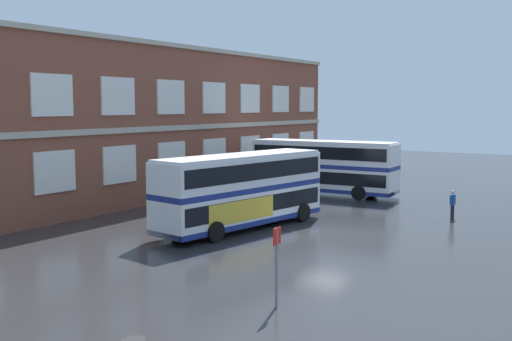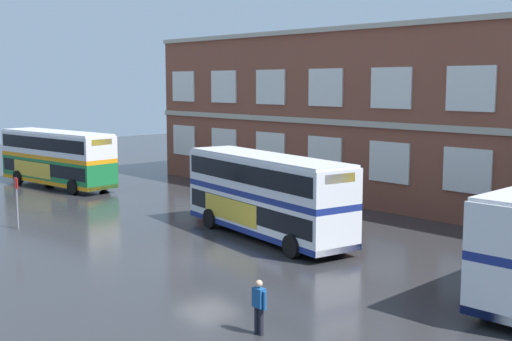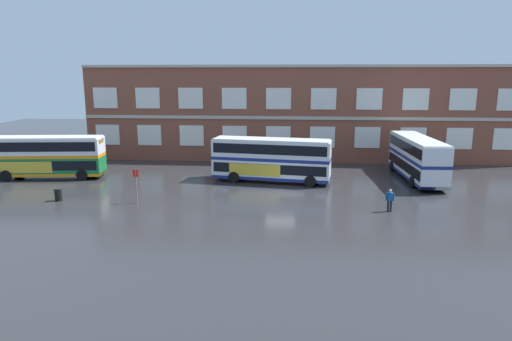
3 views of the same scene
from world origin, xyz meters
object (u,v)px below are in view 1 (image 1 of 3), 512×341
double_decker_middle (242,190)px  waiting_passenger (453,203)px  double_decker_far (324,166)px  bus_stand_flag (277,259)px

double_decker_middle → waiting_passenger: 12.85m
double_decker_far → bus_stand_flag: (-24.02, -10.19, -0.51)m
double_decker_middle → waiting_passenger: size_ratio=6.63×
waiting_passenger → bus_stand_flag: (-19.33, 0.65, 0.70)m
double_decker_middle → waiting_passenger: double_decker_middle is taller
double_decker_middle → bus_stand_flag: (-10.16, -8.26, -0.51)m
double_decker_middle → bus_stand_flag: bearing=-140.9°
double_decker_far → bus_stand_flag: double_decker_far is taller
double_decker_far → waiting_passenger: size_ratio=6.53×
double_decker_middle → double_decker_far: same height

